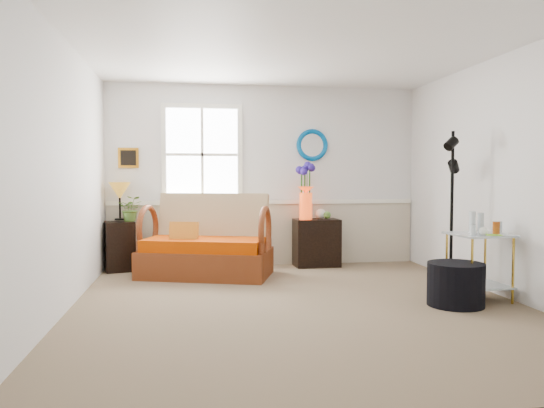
{
  "coord_description": "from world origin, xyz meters",
  "views": [
    {
      "loc": [
        -1.07,
        -5.14,
        1.29
      ],
      "look_at": [
        -0.23,
        0.34,
        1.0
      ],
      "focal_mm": 35.0,
      "sensor_mm": 36.0,
      "label": 1
    }
  ],
  "objects": [
    {
      "name": "floor",
      "position": [
        0.0,
        0.0,
        0.0
      ],
      "size": [
        4.5,
        5.0,
        0.01
      ],
      "primitive_type": "cube",
      "color": "#756447",
      "rests_on": "ground"
    },
    {
      "name": "ceiling",
      "position": [
        0.0,
        0.0,
        2.6
      ],
      "size": [
        4.5,
        5.0,
        0.01
      ],
      "primitive_type": "cube",
      "color": "white",
      "rests_on": "walls"
    },
    {
      "name": "walls",
      "position": [
        0.0,
        0.0,
        1.3
      ],
      "size": [
        4.51,
        5.01,
        2.6
      ],
      "color": "silver",
      "rests_on": "floor"
    },
    {
      "name": "wainscot",
      "position": [
        0.0,
        2.48,
        0.45
      ],
      "size": [
        4.46,
        0.02,
        0.9
      ],
      "primitive_type": "cube",
      "color": "#BBAE96",
      "rests_on": "walls"
    },
    {
      "name": "chair_rail",
      "position": [
        0.0,
        2.47,
        0.92
      ],
      "size": [
        4.46,
        0.04,
        0.06
      ],
      "primitive_type": "cube",
      "color": "white",
      "rests_on": "walls"
    },
    {
      "name": "window",
      "position": [
        -0.9,
        2.47,
        1.6
      ],
      "size": [
        1.14,
        0.06,
        1.44
      ],
      "primitive_type": null,
      "color": "white",
      "rests_on": "walls"
    },
    {
      "name": "picture",
      "position": [
        -1.92,
        2.48,
        1.55
      ],
      "size": [
        0.28,
        0.03,
        0.28
      ],
      "primitive_type": "cube",
      "color": "#BC7819",
      "rests_on": "walls"
    },
    {
      "name": "mirror",
      "position": [
        0.7,
        2.48,
        1.75
      ],
      "size": [
        0.47,
        0.07,
        0.47
      ],
      "primitive_type": "torus",
      "rotation": [
        1.57,
        0.0,
        0.0
      ],
      "color": "#005FB3",
      "rests_on": "walls"
    },
    {
      "name": "loveseat",
      "position": [
        -0.88,
        1.72,
        0.53
      ],
      "size": [
        1.83,
        1.38,
        1.06
      ],
      "primitive_type": null,
      "rotation": [
        0.0,
        0.0,
        -0.31
      ],
      "color": "brown",
      "rests_on": "floor"
    },
    {
      "name": "throw_pillow",
      "position": [
        -1.16,
        1.68,
        0.53
      ],
      "size": [
        0.38,
        0.19,
        0.36
      ],
      "primitive_type": null,
      "rotation": [
        0.0,
        0.0,
        -0.3
      ],
      "color": "#C35A0D",
      "rests_on": "loveseat"
    },
    {
      "name": "lamp_stand",
      "position": [
        -2.03,
        2.3,
        0.34
      ],
      "size": [
        0.46,
        0.46,
        0.68
      ],
      "primitive_type": null,
      "rotation": [
        0.0,
        0.0,
        0.25
      ],
      "color": "black",
      "rests_on": "floor"
    },
    {
      "name": "table_lamp",
      "position": [
        -2.02,
        2.32,
        0.94
      ],
      "size": [
        0.39,
        0.39,
        0.54
      ],
      "primitive_type": null,
      "rotation": [
        0.0,
        0.0,
        0.4
      ],
      "color": "#AD7620",
      "rests_on": "lamp_stand"
    },
    {
      "name": "potted_plant",
      "position": [
        -1.88,
        2.31,
        0.81
      ],
      "size": [
        0.32,
        0.36,
        0.27
      ],
      "primitive_type": "imported",
      "rotation": [
        0.0,
        0.0,
        -0.03
      ],
      "color": "#4B792E",
      "rests_on": "lamp_stand"
    },
    {
      "name": "cabinet",
      "position": [
        0.72,
        2.26,
        0.34
      ],
      "size": [
        0.64,
        0.42,
        0.68
      ],
      "primitive_type": null,
      "rotation": [
        0.0,
        0.0,
        0.02
      ],
      "color": "black",
      "rests_on": "floor"
    },
    {
      "name": "flower_vase",
      "position": [
        0.55,
        2.22,
        1.07
      ],
      "size": [
        0.25,
        0.25,
        0.79
      ],
      "primitive_type": null,
      "rotation": [
        0.0,
        0.0,
        0.08
      ],
      "color": "#E94110",
      "rests_on": "cabinet"
    },
    {
      "name": "side_table",
      "position": [
        1.9,
        -0.04,
        0.35
      ],
      "size": [
        0.59,
        0.59,
        0.7
      ],
      "primitive_type": null,
      "rotation": [
        0.0,
        0.0,
        0.06
      ],
      "color": "#B6902B",
      "rests_on": "floor"
    },
    {
      "name": "tabletop_items",
      "position": [
        1.95,
        -0.07,
        0.81
      ],
      "size": [
        0.48,
        0.48,
        0.23
      ],
      "primitive_type": null,
      "rotation": [
        0.0,
        0.0,
        -0.31
      ],
      "color": "silver",
      "rests_on": "side_table"
    },
    {
      "name": "floor_lamp",
      "position": [
        1.9,
        0.56,
        0.91
      ],
      "size": [
        0.34,
        0.34,
        1.81
      ],
      "primitive_type": null,
      "rotation": [
        0.0,
        0.0,
        0.4
      ],
      "color": "black",
      "rests_on": "floor"
    },
    {
      "name": "ottoman",
      "position": [
        1.55,
        -0.24,
        0.21
      ],
      "size": [
        0.67,
        0.67,
        0.43
      ],
      "primitive_type": "cylinder",
      "rotation": [
        0.0,
        0.0,
        0.22
      ],
      "color": "black",
      "rests_on": "floor"
    }
  ]
}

